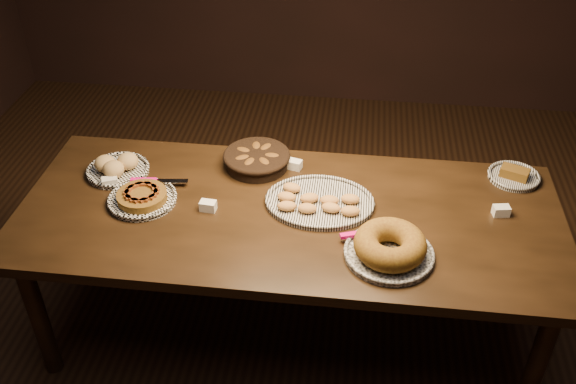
# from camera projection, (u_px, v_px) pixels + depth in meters

# --- Properties ---
(ground) EXTENTS (5.00, 5.00, 0.00)m
(ground) POSITION_uv_depth(u_px,v_px,m) (289.00, 328.00, 3.26)
(ground) COLOR black
(ground) RESTS_ON ground
(buffet_table) EXTENTS (2.40, 1.00, 0.75)m
(buffet_table) POSITION_uv_depth(u_px,v_px,m) (289.00, 225.00, 2.86)
(buffet_table) COLOR black
(buffet_table) RESTS_ON ground
(apple_tart_plate) EXTENTS (0.33, 0.32, 0.06)m
(apple_tart_plate) POSITION_uv_depth(u_px,v_px,m) (142.00, 197.00, 2.87)
(apple_tart_plate) COLOR white
(apple_tart_plate) RESTS_ON buffet_table
(madeleine_platter) EXTENTS (0.49, 0.39, 0.05)m
(madeleine_platter) POSITION_uv_depth(u_px,v_px,m) (319.00, 202.00, 2.85)
(madeleine_platter) COLOR black
(madeleine_platter) RESTS_ON buffet_table
(bundt_cake_plate) EXTENTS (0.39, 0.37, 0.11)m
(bundt_cake_plate) POSITION_uv_depth(u_px,v_px,m) (390.00, 247.00, 2.55)
(bundt_cake_plate) COLOR black
(bundt_cake_plate) RESTS_ON buffet_table
(croissant_basket) EXTENTS (0.34, 0.34, 0.08)m
(croissant_basket) POSITION_uv_depth(u_px,v_px,m) (257.00, 158.00, 3.08)
(croissant_basket) COLOR black
(croissant_basket) RESTS_ON buffet_table
(bread_roll_plate) EXTENTS (0.30, 0.30, 0.09)m
(bread_roll_plate) POSITION_uv_depth(u_px,v_px,m) (117.00, 167.00, 3.04)
(bread_roll_plate) COLOR white
(bread_roll_plate) RESTS_ON buffet_table
(loaf_plate) EXTENTS (0.24, 0.24, 0.06)m
(loaf_plate) POSITION_uv_depth(u_px,v_px,m) (514.00, 175.00, 3.01)
(loaf_plate) COLOR black
(loaf_plate) RESTS_ON buffet_table
(tent_cards) EXTENTS (1.84, 0.47, 0.04)m
(tent_cards) POSITION_uv_depth(u_px,v_px,m) (297.00, 197.00, 2.87)
(tent_cards) COLOR white
(tent_cards) RESTS_ON buffet_table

